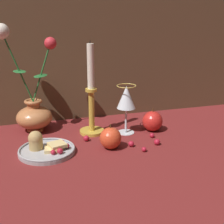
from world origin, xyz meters
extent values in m
plane|color=maroon|center=(0.00, 0.00, 0.00)|extent=(2.40, 2.40, 0.00)
cylinder|color=#B77042|center=(-0.18, 0.15, 0.01)|extent=(0.06, 0.06, 0.01)
ellipsoid|color=#B77042|center=(-0.18, 0.15, 0.05)|extent=(0.13, 0.13, 0.08)
cylinder|color=#B77042|center=(-0.18, 0.15, 0.09)|extent=(0.05, 0.05, 0.03)
torus|color=#B77042|center=(-0.18, 0.15, 0.11)|extent=(0.06, 0.06, 0.01)
cylinder|color=#23662D|center=(-0.22, 0.15, 0.23)|extent=(0.09, 0.01, 0.24)
ellipsoid|color=#23662D|center=(-0.22, 0.15, 0.22)|extent=(0.06, 0.08, 0.00)
sphere|color=silver|center=(-0.26, 0.15, 0.35)|extent=(0.05, 0.05, 0.05)
cylinder|color=#23662D|center=(-0.14, 0.15, 0.21)|extent=(0.08, 0.01, 0.20)
ellipsoid|color=#23662D|center=(-0.15, 0.15, 0.20)|extent=(0.07, 0.08, 0.00)
sphere|color=red|center=(-0.11, 0.15, 0.31)|extent=(0.04, 0.04, 0.04)
cylinder|color=#A3A3A8|center=(-0.16, -0.06, 0.01)|extent=(0.17, 0.17, 0.01)
torus|color=#A3A3A8|center=(-0.16, -0.06, 0.01)|extent=(0.17, 0.17, 0.01)
cylinder|color=tan|center=(-0.19, -0.04, 0.03)|extent=(0.04, 0.04, 0.04)
sphere|color=tan|center=(-0.19, -0.04, 0.05)|extent=(0.04, 0.04, 0.04)
cube|color=#DBBC7A|center=(-0.14, -0.06, 0.01)|extent=(0.05, 0.05, 0.01)
cube|color=#DBBC7A|center=(-0.13, -0.06, 0.03)|extent=(0.06, 0.06, 0.01)
sphere|color=#AD192D|center=(-0.14, -0.09, 0.02)|extent=(0.01, 0.01, 0.01)
sphere|color=#AD192D|center=(-0.12, -0.09, 0.02)|extent=(0.02, 0.02, 0.02)
sphere|color=#AD192D|center=(-0.10, -0.06, 0.02)|extent=(0.02, 0.02, 0.02)
sphere|color=#AD192D|center=(-0.11, -0.03, 0.02)|extent=(0.02, 0.02, 0.02)
cylinder|color=silver|center=(0.13, 0.03, 0.00)|extent=(0.06, 0.06, 0.00)
cylinder|color=silver|center=(0.13, 0.03, 0.05)|extent=(0.01, 0.01, 0.09)
cone|color=silver|center=(0.13, 0.03, 0.13)|extent=(0.07, 0.07, 0.08)
cone|color=maroon|center=(0.13, 0.03, 0.12)|extent=(0.06, 0.06, 0.06)
torus|color=gold|center=(0.13, 0.03, 0.17)|extent=(0.07, 0.07, 0.00)
cylinder|color=gold|center=(0.01, 0.07, 0.01)|extent=(0.09, 0.09, 0.01)
cylinder|color=gold|center=(0.01, 0.07, 0.08)|extent=(0.02, 0.02, 0.14)
cylinder|color=gold|center=(0.01, 0.07, 0.16)|extent=(0.04, 0.04, 0.01)
cylinder|color=silver|center=(0.01, 0.07, 0.24)|extent=(0.02, 0.02, 0.15)
cylinder|color=black|center=(0.01, 0.07, 0.32)|extent=(0.00, 0.00, 0.01)
sphere|color=red|center=(0.23, 0.03, 0.04)|extent=(0.07, 0.07, 0.07)
cylinder|color=#4C3319|center=(0.23, 0.03, 0.08)|extent=(0.00, 0.00, 0.01)
sphere|color=#D14223|center=(0.04, -0.08, 0.03)|extent=(0.07, 0.07, 0.07)
cylinder|color=#4C3319|center=(0.04, -0.08, 0.07)|extent=(0.00, 0.00, 0.01)
sphere|color=#AD192D|center=(0.19, -0.10, 0.01)|extent=(0.02, 0.02, 0.02)
sphere|color=#AD192D|center=(0.20, -0.04, 0.01)|extent=(0.02, 0.02, 0.02)
sphere|color=#AD192D|center=(0.13, -0.13, 0.01)|extent=(0.02, 0.02, 0.02)
sphere|color=#AD192D|center=(0.11, -0.09, 0.01)|extent=(0.02, 0.02, 0.02)
sphere|color=#AD192D|center=(-0.02, 0.00, 0.01)|extent=(0.02, 0.02, 0.02)
camera|label=1|loc=(-0.22, -0.94, 0.41)|focal=50.00mm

